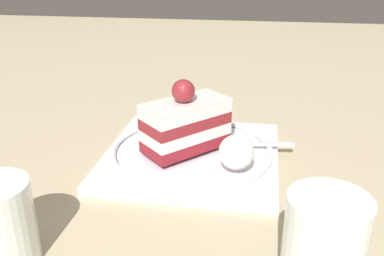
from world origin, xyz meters
name	(u,v)px	position (x,y,z in m)	size (l,w,h in m)	color
ground_plane	(211,157)	(0.00, 0.00, 0.00)	(2.40, 2.40, 0.00)	tan
dessert_plate	(192,153)	(0.03, 0.01, 0.01)	(0.25, 0.25, 0.02)	white
cake_slice	(186,123)	(0.04, 0.01, 0.06)	(0.13, 0.13, 0.10)	maroon
whipped_cream_dollop	(236,152)	(-0.04, 0.06, 0.04)	(0.05, 0.05, 0.05)	white
fork	(252,144)	(-0.06, -0.01, 0.02)	(0.12, 0.02, 0.00)	silver
drink_glass_far	(323,250)	(-0.12, 0.24, 0.04)	(0.07, 0.07, 0.10)	white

